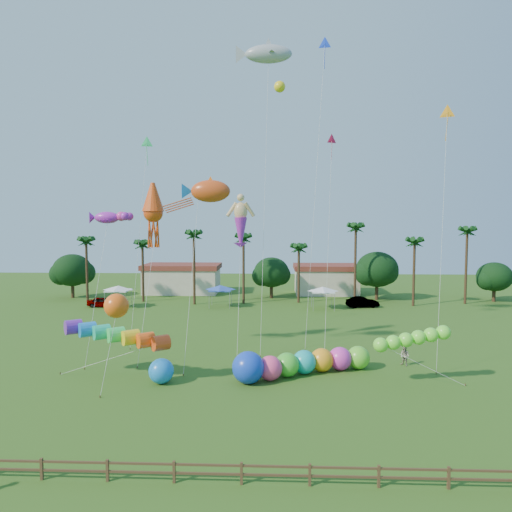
{
  "coord_description": "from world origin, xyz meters",
  "views": [
    {
      "loc": [
        1.41,
        -25.33,
        11.47
      ],
      "look_at": [
        0.0,
        10.0,
        9.0
      ],
      "focal_mm": 32.0,
      "sensor_mm": 36.0,
      "label": 1
    }
  ],
  "objects_px": {
    "spectator_b": "(405,356)",
    "caterpillar_inflatable": "(298,363)",
    "blue_ball": "(161,371)",
    "car_a": "(102,302)",
    "car_b": "(363,302)"
  },
  "relations": [
    {
      "from": "car_a",
      "to": "blue_ball",
      "type": "height_order",
      "value": "blue_ball"
    },
    {
      "from": "car_b",
      "to": "blue_ball",
      "type": "distance_m",
      "value": 37.05
    },
    {
      "from": "car_a",
      "to": "car_b",
      "type": "distance_m",
      "value": 36.08
    },
    {
      "from": "spectator_b",
      "to": "blue_ball",
      "type": "distance_m",
      "value": 19.35
    },
    {
      "from": "car_b",
      "to": "spectator_b",
      "type": "height_order",
      "value": "spectator_b"
    },
    {
      "from": "spectator_b",
      "to": "blue_ball",
      "type": "relative_size",
      "value": 0.89
    },
    {
      "from": "car_a",
      "to": "car_b",
      "type": "bearing_deg",
      "value": -85.47
    },
    {
      "from": "caterpillar_inflatable",
      "to": "blue_ball",
      "type": "xyz_separation_m",
      "value": [
        -9.95,
        -2.03,
        -0.07
      ]
    },
    {
      "from": "car_b",
      "to": "blue_ball",
      "type": "relative_size",
      "value": 2.43
    },
    {
      "from": "caterpillar_inflatable",
      "to": "spectator_b",
      "type": "bearing_deg",
      "value": -6.18
    },
    {
      "from": "spectator_b",
      "to": "car_a",
      "type": "bearing_deg",
      "value": -166.59
    },
    {
      "from": "caterpillar_inflatable",
      "to": "car_b",
      "type": "bearing_deg",
      "value": 46.24
    },
    {
      "from": "spectator_b",
      "to": "caterpillar_inflatable",
      "type": "xyz_separation_m",
      "value": [
        -8.78,
        -2.82,
        0.17
      ]
    },
    {
      "from": "blue_ball",
      "to": "spectator_b",
      "type": "bearing_deg",
      "value": 14.54
    },
    {
      "from": "car_b",
      "to": "spectator_b",
      "type": "distance_m",
      "value": 26.16
    }
  ]
}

